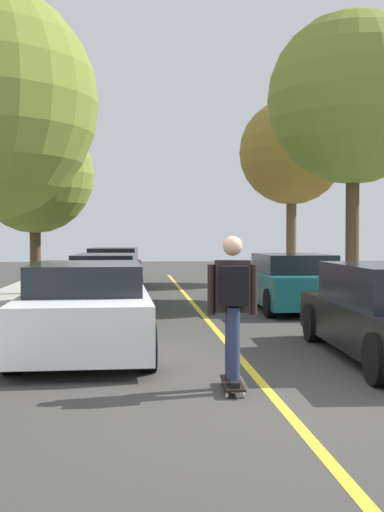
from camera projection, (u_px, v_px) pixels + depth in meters
name	position (u px, v px, depth m)	size (l,w,h in m)	color
ground	(278.00, 402.00, 7.08)	(80.00, 80.00, 0.00)	#3D3A38
center_line	(227.00, 342.00, 11.06)	(0.12, 39.20, 0.01)	gold
parked_car_left_nearest	(87.00, 308.00, 10.15)	(2.07, 4.59, 1.37)	white
parked_car_left_near	(106.00, 280.00, 16.85)	(1.96, 4.75, 1.34)	#38383D
parked_car_left_far	(114.00, 268.00, 22.83)	(2.03, 4.64, 1.40)	maroon
parked_car_right_near	(293.00, 282.00, 15.94)	(1.94, 4.19, 1.36)	#196066
street_tree_left_near	(35.00, 175.00, 18.95)	(3.40, 3.40, 5.15)	#4C3823
street_tree_right_nearest	(353.00, 99.00, 17.93)	(4.70, 4.70, 7.79)	#4C3823
street_tree_right_near	(292.00, 153.00, 25.01)	(4.01, 4.01, 6.89)	brown
fire_hydrant	(383.00, 297.00, 14.10)	(0.20, 0.20, 0.70)	#B2140F
skateboard	(232.00, 383.00, 7.60)	(0.26, 0.85, 0.10)	black
skateboarder	(233.00, 300.00, 7.54)	(0.58, 0.70, 1.69)	black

